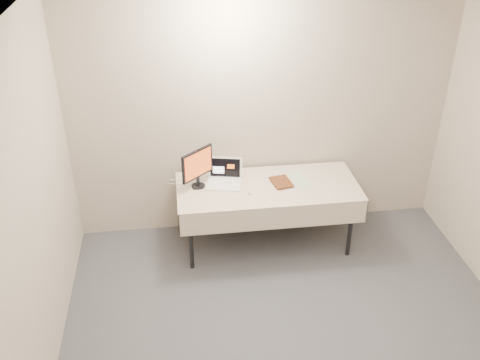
{
  "coord_description": "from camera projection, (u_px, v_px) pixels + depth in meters",
  "views": [
    {
      "loc": [
        -0.9,
        -2.55,
        3.55
      ],
      "look_at": [
        -0.29,
        1.99,
        0.86
      ],
      "focal_mm": 40.0,
      "sensor_mm": 36.0,
      "label": 1
    }
  ],
  "objects": [
    {
      "name": "monitor",
      "position": [
        197.0,
        166.0,
        5.32
      ],
      "size": [
        0.32,
        0.28,
        0.41
      ],
      "rotation": [
        0.0,
        0.0,
        0.72
      ],
      "color": "black",
      "rests_on": "table"
    },
    {
      "name": "book",
      "position": [
        273.0,
        174.0,
        5.41
      ],
      "size": [
        0.19,
        0.06,
        0.25
      ],
      "primitive_type": "imported",
      "rotation": [
        0.0,
        0.0,
        0.18
      ],
      "color": "brown",
      "rests_on": "table"
    },
    {
      "name": "alarm_clock",
      "position": [
        230.0,
        171.0,
        5.67
      ],
      "size": [
        0.12,
        0.07,
        0.04
      ],
      "rotation": [
        0.0,
        0.0,
        -0.3
      ],
      "color": "black",
      "rests_on": "table"
    },
    {
      "name": "paper_form",
      "position": [
        299.0,
        180.0,
        5.56
      ],
      "size": [
        0.2,
        0.34,
        0.0
      ],
      "primitive_type": "cube",
      "rotation": [
        0.0,
        0.0,
        0.26
      ],
      "color": "#B0D3A8",
      "rests_on": "table"
    },
    {
      "name": "usb_dongle",
      "position": [
        196.0,
        189.0,
        5.39
      ],
      "size": [
        0.06,
        0.02,
        0.01
      ],
      "primitive_type": "cube",
      "rotation": [
        0.0,
        0.0,
        0.08
      ],
      "color": "black",
      "rests_on": "table"
    },
    {
      "name": "back_wall",
      "position": [
        262.0,
        113.0,
        5.53
      ],
      "size": [
        4.0,
        0.1,
        2.7
      ],
      "primitive_type": "cube",
      "color": "#C3B29D",
      "rests_on": "ground"
    },
    {
      "name": "clicker",
      "position": [
        250.0,
        193.0,
        5.32
      ],
      "size": [
        0.06,
        0.09,
        0.02
      ],
      "primitive_type": "ellipsoid",
      "rotation": [
        0.0,
        0.0,
        0.29
      ],
      "color": "silver",
      "rests_on": "table"
    },
    {
      "name": "laptop",
      "position": [
        224.0,
        177.0,
        5.48
      ],
      "size": [
        0.4,
        0.35,
        0.24
      ],
      "rotation": [
        0.0,
        0.0,
        -0.21
      ],
      "color": "white",
      "rests_on": "table"
    },
    {
      "name": "table",
      "position": [
        268.0,
        191.0,
        5.49
      ],
      "size": [
        1.86,
        0.81,
        0.74
      ],
      "color": "black",
      "rests_on": "ground"
    }
  ]
}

